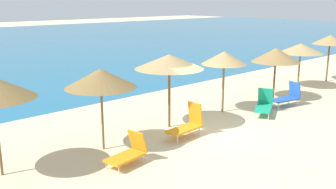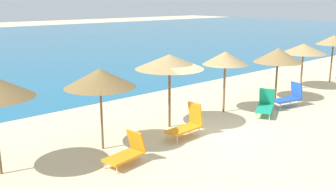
% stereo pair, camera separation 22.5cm
% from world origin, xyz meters
% --- Properties ---
extents(ground_plane, '(160.00, 160.00, 0.00)m').
position_xyz_m(ground_plane, '(0.00, 0.00, 0.00)').
color(ground_plane, beige).
extents(beach_umbrella_3, '(2.32, 2.32, 2.74)m').
position_xyz_m(beach_umbrella_3, '(-3.89, 1.29, 2.43)').
color(beach_umbrella_3, brown).
rests_on(beach_umbrella_3, ground_plane).
extents(beach_umbrella_4, '(2.63, 2.63, 2.87)m').
position_xyz_m(beach_umbrella_4, '(-0.68, 1.51, 2.59)').
color(beach_umbrella_4, brown).
rests_on(beach_umbrella_4, ground_plane).
extents(beach_umbrella_5, '(2.00, 2.00, 2.71)m').
position_xyz_m(beach_umbrella_5, '(2.50, 1.45, 2.42)').
color(beach_umbrella_5, brown).
rests_on(beach_umbrella_5, ground_plane).
extents(beach_umbrella_6, '(2.38, 2.38, 2.59)m').
position_xyz_m(beach_umbrella_6, '(6.13, 1.16, 2.23)').
color(beach_umbrella_6, brown).
rests_on(beach_umbrella_6, ground_plane).
extents(beach_umbrella_7, '(2.47, 2.47, 2.52)m').
position_xyz_m(beach_umbrella_7, '(9.45, 1.66, 2.24)').
color(beach_umbrella_7, brown).
rests_on(beach_umbrella_7, ground_plane).
extents(beach_umbrella_8, '(2.06, 2.06, 2.83)m').
position_xyz_m(beach_umbrella_8, '(12.36, 1.38, 2.54)').
color(beach_umbrella_8, brown).
rests_on(beach_umbrella_8, ground_plane).
extents(lounge_chair_0, '(1.51, 0.70, 1.22)m').
position_xyz_m(lounge_chair_0, '(-0.97, 0.22, 0.50)').
color(lounge_chair_0, orange).
rests_on(lounge_chair_0, ground_plane).
extents(lounge_chair_1, '(1.59, 1.25, 1.09)m').
position_xyz_m(lounge_chair_1, '(3.51, -0.04, 0.45)').
color(lounge_chair_1, '#199972').
rests_on(lounge_chair_1, ground_plane).
extents(lounge_chair_2, '(1.58, 0.91, 1.12)m').
position_xyz_m(lounge_chair_2, '(5.46, -0.01, 0.47)').
color(lounge_chair_2, blue).
rests_on(lounge_chair_2, ground_plane).
extents(lounge_chair_3, '(1.38, 0.81, 0.97)m').
position_xyz_m(lounge_chair_3, '(-3.98, -0.25, 0.39)').
color(lounge_chair_3, orange).
rests_on(lounge_chair_3, ground_plane).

